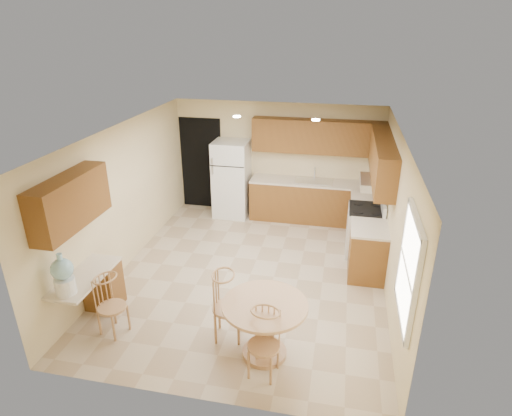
% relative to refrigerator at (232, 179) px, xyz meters
% --- Properties ---
extents(floor, '(5.50, 5.50, 0.00)m').
position_rel_refrigerator_xyz_m(floor, '(0.95, -2.40, -0.85)').
color(floor, tan).
rests_on(floor, ground).
extents(ceiling, '(4.50, 5.50, 0.02)m').
position_rel_refrigerator_xyz_m(ceiling, '(0.95, -2.40, 1.65)').
color(ceiling, white).
rests_on(ceiling, wall_back).
extents(wall_back, '(4.50, 0.02, 2.50)m').
position_rel_refrigerator_xyz_m(wall_back, '(0.95, 0.35, 0.40)').
color(wall_back, beige).
rests_on(wall_back, floor).
extents(wall_front, '(4.50, 0.02, 2.50)m').
position_rel_refrigerator_xyz_m(wall_front, '(0.95, -5.15, 0.40)').
color(wall_front, beige).
rests_on(wall_front, floor).
extents(wall_left, '(0.02, 5.50, 2.50)m').
position_rel_refrigerator_xyz_m(wall_left, '(-1.30, -2.40, 0.40)').
color(wall_left, beige).
rests_on(wall_left, floor).
extents(wall_right, '(0.02, 5.50, 2.50)m').
position_rel_refrigerator_xyz_m(wall_right, '(3.20, -2.40, 0.40)').
color(wall_right, beige).
rests_on(wall_right, floor).
extents(doorway, '(0.90, 0.02, 2.10)m').
position_rel_refrigerator_xyz_m(doorway, '(-0.80, 0.34, 0.20)').
color(doorway, black).
rests_on(doorway, floor).
extents(base_cab_back, '(2.75, 0.60, 0.87)m').
position_rel_refrigerator_xyz_m(base_cab_back, '(1.83, 0.05, -0.42)').
color(base_cab_back, brown).
rests_on(base_cab_back, floor).
extents(counter_back, '(2.75, 0.63, 0.04)m').
position_rel_refrigerator_xyz_m(counter_back, '(1.83, 0.05, 0.04)').
color(counter_back, beige).
rests_on(counter_back, base_cab_back).
extents(base_cab_right_a, '(0.60, 0.59, 0.87)m').
position_rel_refrigerator_xyz_m(base_cab_right_a, '(2.90, -0.54, -0.42)').
color(base_cab_right_a, brown).
rests_on(base_cab_right_a, floor).
extents(counter_right_a, '(0.63, 0.59, 0.04)m').
position_rel_refrigerator_xyz_m(counter_right_a, '(2.90, -0.54, 0.04)').
color(counter_right_a, beige).
rests_on(counter_right_a, base_cab_right_a).
extents(base_cab_right_b, '(0.60, 0.80, 0.87)m').
position_rel_refrigerator_xyz_m(base_cab_right_b, '(2.90, -2.00, -0.42)').
color(base_cab_right_b, brown).
rests_on(base_cab_right_b, floor).
extents(counter_right_b, '(0.63, 0.80, 0.04)m').
position_rel_refrigerator_xyz_m(counter_right_b, '(2.90, -2.00, 0.04)').
color(counter_right_b, beige).
rests_on(counter_right_b, base_cab_right_b).
extents(upper_cab_back, '(2.75, 0.33, 0.70)m').
position_rel_refrigerator_xyz_m(upper_cab_back, '(1.83, 0.19, 1.00)').
color(upper_cab_back, brown).
rests_on(upper_cab_back, wall_back).
extents(upper_cab_right, '(0.33, 2.42, 0.70)m').
position_rel_refrigerator_xyz_m(upper_cab_right, '(3.04, -1.19, 1.00)').
color(upper_cab_right, brown).
rests_on(upper_cab_right, wall_right).
extents(upper_cab_left, '(0.33, 1.40, 0.70)m').
position_rel_refrigerator_xyz_m(upper_cab_left, '(-1.13, -4.00, 1.00)').
color(upper_cab_left, brown).
rests_on(upper_cab_left, wall_left).
extents(sink, '(0.78, 0.44, 0.01)m').
position_rel_refrigerator_xyz_m(sink, '(1.80, 0.05, 0.06)').
color(sink, silver).
rests_on(sink, counter_back).
extents(range_hood, '(0.50, 0.76, 0.14)m').
position_rel_refrigerator_xyz_m(range_hood, '(2.95, -1.22, 0.57)').
color(range_hood, silver).
rests_on(range_hood, upper_cab_right).
extents(desk_pedestal, '(0.48, 0.42, 0.72)m').
position_rel_refrigerator_xyz_m(desk_pedestal, '(-1.05, -3.72, -0.49)').
color(desk_pedestal, brown).
rests_on(desk_pedestal, floor).
extents(desk_top, '(0.50, 1.20, 0.04)m').
position_rel_refrigerator_xyz_m(desk_top, '(-1.05, -4.10, -0.10)').
color(desk_top, beige).
rests_on(desk_top, desk_pedestal).
extents(window, '(0.06, 1.12, 1.30)m').
position_rel_refrigerator_xyz_m(window, '(3.18, -4.25, 0.65)').
color(window, white).
rests_on(window, wall_right).
extents(can_light_a, '(0.14, 0.14, 0.02)m').
position_rel_refrigerator_xyz_m(can_light_a, '(0.45, -1.20, 1.63)').
color(can_light_a, white).
rests_on(can_light_a, ceiling).
extents(can_light_b, '(0.14, 0.14, 0.02)m').
position_rel_refrigerator_xyz_m(can_light_b, '(1.85, -1.20, 1.63)').
color(can_light_b, white).
rests_on(can_light_b, ceiling).
extents(refrigerator, '(0.75, 0.73, 1.70)m').
position_rel_refrigerator_xyz_m(refrigerator, '(0.00, 0.00, 0.00)').
color(refrigerator, white).
rests_on(refrigerator, floor).
extents(stove, '(0.65, 0.76, 1.09)m').
position_rel_refrigerator_xyz_m(stove, '(2.88, -1.22, -0.38)').
color(stove, white).
rests_on(stove, floor).
extents(dining_table, '(1.09, 1.09, 0.80)m').
position_rel_refrigerator_xyz_m(dining_table, '(1.55, -4.27, -0.32)').
color(dining_table, tan).
rests_on(dining_table, floor).
extents(chair_table_a, '(0.44, 0.57, 1.00)m').
position_rel_refrigerator_xyz_m(chair_table_a, '(1.00, -4.12, -0.24)').
color(chair_table_a, tan).
rests_on(chair_table_a, floor).
extents(chair_table_b, '(0.40, 0.41, 0.90)m').
position_rel_refrigerator_xyz_m(chair_table_b, '(1.60, -4.69, -0.30)').
color(chair_table_b, tan).
rests_on(chair_table_b, floor).
extents(chair_desk, '(0.39, 0.50, 0.88)m').
position_rel_refrigerator_xyz_m(chair_desk, '(-0.60, -4.34, -0.31)').
color(chair_desk, tan).
rests_on(chair_desk, floor).
extents(water_crock, '(0.28, 0.28, 0.59)m').
position_rel_refrigerator_xyz_m(water_crock, '(-1.05, -4.52, 0.18)').
color(water_crock, white).
rests_on(water_crock, desk_top).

